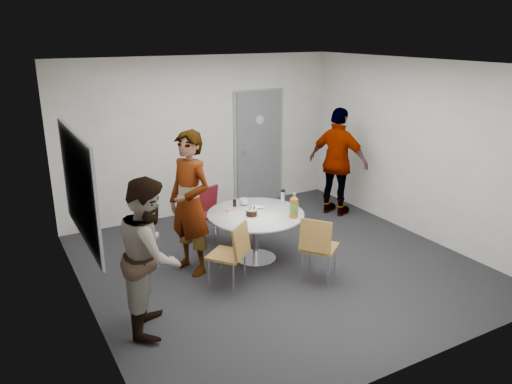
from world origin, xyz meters
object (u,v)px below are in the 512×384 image
person_main (190,203)px  person_left (151,255)px  chair_near_left (233,250)px  chair_far (212,209)px  person_right (338,162)px  table (258,219)px  door (258,148)px  whiteboard (79,187)px  chair_near_right (318,243)px

person_main → person_left: bearing=-59.5°
chair_near_left → person_left: person_left is taller
chair_near_left → chair_far: (0.40, 1.49, -0.01)m
person_main → person_right: bearing=85.3°
chair_far → table: bearing=90.5°
table → door: bearing=60.5°
whiteboard → person_left: size_ratio=1.12×
chair_near_right → person_main: 1.72m
chair_near_left → person_main: 0.87m
table → chair_far: 0.96m
door → person_left: (-3.05, -3.10, -0.18)m
person_main → person_left: person_main is taller
person_main → chair_near_right: bearing=29.7°
chair_near_right → chair_far: (-0.61, 1.87, -0.03)m
whiteboard → door: bearing=32.7°
chair_far → person_left: person_left is taller
chair_far → person_left: 2.38m
table → chair_near_right: table is taller
chair_far → person_right: 2.42m
table → chair_far: (-0.28, 0.92, -0.10)m
door → table: bearing=-119.5°
door → person_left: size_ratio=1.25×
door → chair_far: door is taller
whiteboard → chair_near_left: bearing=-17.3°
door → chair_far: 2.07m
door → person_left: bearing=-134.6°
chair_near_right → chair_near_left: bearing=-147.8°
chair_near_right → person_main: (-1.26, 1.09, 0.42)m
whiteboard → person_main: bearing=8.7°
person_right → whiteboard: bearing=78.1°
table → person_left: bearing=-153.8°
chair_near_right → person_main: bearing=-168.2°
table → chair_near_left: table is taller
chair_near_left → person_right: size_ratio=0.46×
person_right → person_left: bearing=90.3°
table → whiteboard: bearing=-178.2°
chair_far → person_main: (-0.65, -0.78, 0.44)m
person_right → chair_near_right: bearing=111.9°
door → chair_near_right: bearing=-106.4°
person_main → person_right: (3.04, 0.80, -0.02)m
person_main → person_right: person_main is taller
chair_far → person_right: (2.39, 0.03, 0.42)m
person_left → person_main: bearing=-16.9°
chair_near_left → person_left: (-1.12, -0.31, 0.32)m
door → chair_near_left: door is taller
table → chair_near_left: 0.90m
chair_near_left → person_right: person_right is taller
person_left → person_right: 4.31m
door → chair_near_left: 3.43m
chair_near_right → door: bearing=126.2°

